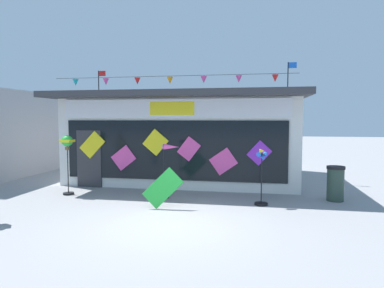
# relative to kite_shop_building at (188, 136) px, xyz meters

# --- Properties ---
(ground_plane) EXTENTS (80.00, 80.00, 0.00)m
(ground_plane) POSITION_rel_kite_shop_building_xyz_m (0.82, -6.37, -1.68)
(ground_plane) COLOR gray
(kite_shop_building) EXTENTS (8.77, 6.58, 4.59)m
(kite_shop_building) POSITION_rel_kite_shop_building_xyz_m (0.00, 0.00, 0.00)
(kite_shop_building) COLOR silver
(kite_shop_building) RESTS_ON ground_plane
(wind_spinner_far_left) EXTENTS (0.36, 0.36, 1.89)m
(wind_spinner_far_left) POSITION_rel_kite_shop_building_xyz_m (-3.10, -3.99, -0.18)
(wind_spinner_far_left) COLOR black
(wind_spinner_far_left) RESTS_ON ground_plane
(wind_spinner_left) EXTENTS (0.64, 0.31, 1.66)m
(wind_spinner_left) POSITION_rel_kite_shop_building_xyz_m (0.18, -3.91, -0.55)
(wind_spinner_left) COLOR black
(wind_spinner_left) RESTS_ON ground_plane
(wind_spinner_center_left) EXTENTS (0.37, 0.37, 1.59)m
(wind_spinner_center_left) POSITION_rel_kite_shop_building_xyz_m (2.92, -4.23, -0.91)
(wind_spinner_center_left) COLOR black
(wind_spinner_center_left) RESTS_ON ground_plane
(trash_bin) EXTENTS (0.52, 0.52, 1.02)m
(trash_bin) POSITION_rel_kite_shop_building_xyz_m (5.07, -3.31, -1.16)
(trash_bin) COLOR #2D4238
(trash_bin) RESTS_ON ground_plane
(display_kite_on_ground) EXTENTS (1.12, 0.22, 1.12)m
(display_kite_on_ground) POSITION_rel_kite_shop_building_xyz_m (0.31, -5.09, -1.12)
(display_kite_on_ground) COLOR green
(display_kite_on_ground) RESTS_ON ground_plane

